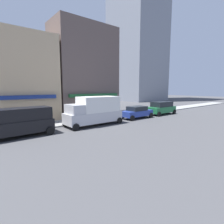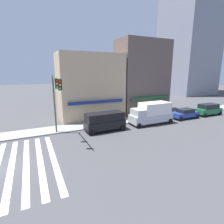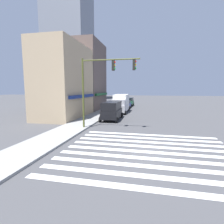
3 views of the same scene
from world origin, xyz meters
The scene contains 8 objects.
sidewalk_left centered at (0.00, 7.50, 0.07)m, with size 120.00×3.00×0.15m.
storefront_row centered at (16.72, 11.50, 5.67)m, with size 18.92×5.30×12.57m.
traffic_signal centered at (5.43, 4.44, 4.98)m, with size 0.32×5.59×6.87m.
van_black centered at (11.10, 4.70, 1.29)m, with size 5.04×2.22×2.34m.
box_truck_silver centered at (18.31, 4.70, 1.59)m, with size 6.20×2.42×3.04m.
sedan_blue centered at (24.95, 4.70, 0.84)m, with size 4.40×2.02×1.59m.
suv_green centered at (30.38, 4.70, 1.03)m, with size 4.73×2.12×1.94m.
pedestrian_green_top centered at (23.38, 6.93, 1.07)m, with size 0.32×0.32×1.77m.
Camera 2 is at (2.93, -14.69, 7.30)m, focal length 28.00 mm.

